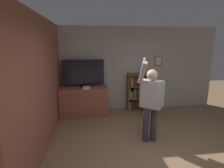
{
  "coord_description": "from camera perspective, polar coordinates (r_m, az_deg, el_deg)",
  "views": [
    {
      "loc": [
        -1.14,
        -2.55,
        2.12
      ],
      "look_at": [
        -0.59,
        1.71,
        1.16
      ],
      "focal_mm": 28.0,
      "sensor_mm": 36.0,
      "label": 1
    }
  ],
  "objects": [
    {
      "name": "ground_plane",
      "position": [
        3.5,
        14.64,
        -25.09
      ],
      "size": [
        14.0,
        14.0,
        0.0
      ],
      "primitive_type": "plane",
      "color": "#846647"
    },
    {
      "name": "wall_back",
      "position": [
        5.74,
        4.19,
        4.9
      ],
      "size": [
        6.12,
        0.09,
        2.7
      ],
      "color": "#B2AD9E",
      "rests_on": "ground_plane"
    },
    {
      "name": "wall_side_brick",
      "position": [
        4.22,
        -20.29,
        1.33
      ],
      "size": [
        0.06,
        4.59,
        2.7
      ],
      "color": "#93513D",
      "rests_on": "ground_plane"
    },
    {
      "name": "tv_ledge",
      "position": [
        5.43,
        -9.06,
        -5.56
      ],
      "size": [
        1.42,
        0.64,
        0.88
      ],
      "color": "#93513D",
      "rests_on": "ground_plane"
    },
    {
      "name": "television",
      "position": [
        5.31,
        -9.36,
        3.61
      ],
      "size": [
        1.23,
        0.22,
        0.82
      ],
      "color": "black",
      "rests_on": "tv_ledge"
    },
    {
      "name": "game_console",
      "position": [
        5.11,
        -8.35,
        -1.19
      ],
      "size": [
        0.19,
        0.17,
        0.07
      ],
      "color": "white",
      "rests_on": "tv_ledge"
    },
    {
      "name": "bookshelf",
      "position": [
        5.82,
        8.62,
        -2.69
      ],
      "size": [
        0.92,
        0.28,
        1.22
      ],
      "color": "brown",
      "rests_on": "ground_plane"
    },
    {
      "name": "person",
      "position": [
        3.85,
        12.63,
        -4.79
      ],
      "size": [
        0.58,
        0.53,
        1.88
      ],
      "rotation": [
        0.0,
        0.0,
        -0.69
      ],
      "color": "#383842",
      "rests_on": "ground_plane"
    },
    {
      "name": "waste_bin",
      "position": [
        5.51,
        11.99,
        -8.26
      ],
      "size": [
        0.35,
        0.35,
        0.36
      ],
      "color": "gray",
      "rests_on": "ground_plane"
    }
  ]
}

